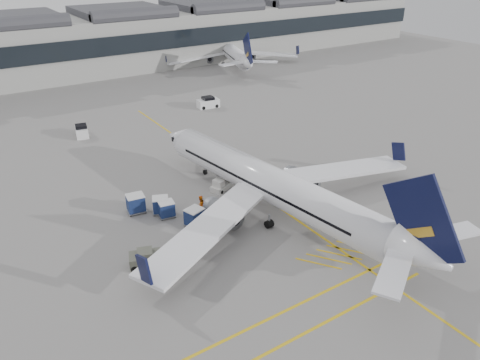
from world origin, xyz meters
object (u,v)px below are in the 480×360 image
baggage_cart_a (166,209)px  pushback_tug (145,259)px  airliner_main (275,186)px  ramp_agent_a (213,212)px  ramp_agent_b (201,205)px  belt_loader (223,184)px

baggage_cart_a → pushback_tug: size_ratio=0.59×
baggage_cart_a → airliner_main: bearing=-19.4°
ramp_agent_a → ramp_agent_b: 1.66m
ramp_agent_a → ramp_agent_b: ramp_agent_b is taller
baggage_cart_a → ramp_agent_b: ramp_agent_b is taller
belt_loader → baggage_cart_a: bearing=172.6°
ramp_agent_b → pushback_tug: 9.45m
belt_loader → pushback_tug: belt_loader is taller
airliner_main → belt_loader: size_ratio=8.71×
airliner_main → ramp_agent_b: (-6.31, 3.85, -1.95)m
belt_loader → ramp_agent_a: belt_loader is taller
pushback_tug → baggage_cart_a: bearing=71.7°
belt_loader → ramp_agent_b: size_ratio=2.19×
ramp_agent_b → pushback_tug: size_ratio=0.65×
airliner_main → belt_loader: 7.83m
belt_loader → baggage_cart_a: belt_loader is taller
airliner_main → belt_loader: airliner_main is taller
airliner_main → ramp_agent_a: bearing=150.9°
airliner_main → pushback_tug: (-14.34, -1.12, -2.27)m
ramp_agent_a → pushback_tug: ramp_agent_a is taller
airliner_main → ramp_agent_a: size_ratio=23.19×
ramp_agent_b → baggage_cart_a: bearing=-36.0°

